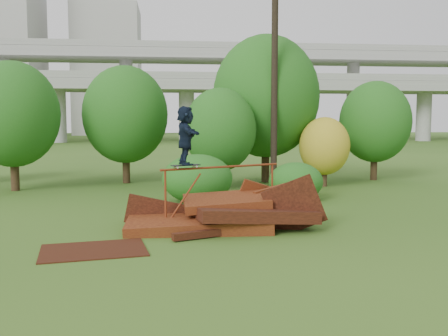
{
  "coord_description": "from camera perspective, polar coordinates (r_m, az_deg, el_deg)",
  "views": [
    {
      "loc": [
        -2.36,
        -12.47,
        2.96
      ],
      "look_at": [
        -0.8,
        2.0,
        1.6
      ],
      "focal_mm": 40.0,
      "sensor_mm": 36.0,
      "label": 1
    }
  ],
  "objects": [
    {
      "name": "utility_pole",
      "position": [
        21.88,
        5.78,
        9.47
      ],
      "size": [
        1.4,
        0.28,
        8.95
      ],
      "color": "black",
      "rests_on": "ground"
    },
    {
      "name": "flat_plate",
      "position": [
        11.98,
        -14.69,
        -9.07
      ],
      "size": [
        2.62,
        2.07,
        0.03
      ],
      "primitive_type": "cube",
      "rotation": [
        0.0,
        0.0,
        0.18
      ],
      "color": "#38170C",
      "rests_on": "ground"
    },
    {
      "name": "tree_4",
      "position": [
        23.11,
        11.41,
        2.45
      ],
      "size": [
        2.29,
        2.29,
        3.16
      ],
      "color": "black",
      "rests_on": "ground"
    },
    {
      "name": "freeway_overpass",
      "position": [
        75.78,
        -4.41,
        10.9
      ],
      "size": [
        160.0,
        15.0,
        13.7
      ],
      "color": "gray",
      "rests_on": "ground"
    },
    {
      "name": "tree_1",
      "position": [
        24.33,
        -11.22,
        6.0
      ],
      "size": [
        4.03,
        4.03,
        5.61
      ],
      "color": "black",
      "rests_on": "ground"
    },
    {
      "name": "building_right",
      "position": [
        115.8,
        -13.11,
        10.67
      ],
      "size": [
        14.0,
        14.0,
        28.0
      ],
      "primitive_type": "cube",
      "color": "#9E9E99",
      "rests_on": "ground"
    },
    {
      "name": "skateboard",
      "position": [
        13.93,
        -4.4,
        0.31
      ],
      "size": [
        0.84,
        0.55,
        0.09
      ],
      "rotation": [
        0.0,
        0.0,
        0.43
      ],
      "color": "black",
      "rests_on": "grind_rail"
    },
    {
      "name": "grind_rail",
      "position": [
        14.55,
        -0.21,
        -1.24
      ],
      "size": [
        3.59,
        1.71,
        1.67
      ],
      "color": "maroon",
      "rests_on": "ground"
    },
    {
      "name": "shrub_left",
      "position": [
        18.16,
        -3.05,
        -1.21
      ],
      "size": [
        2.57,
        2.37,
        1.78
      ],
      "primitive_type": "ellipsoid",
      "color": "#1B5416",
      "rests_on": "ground"
    },
    {
      "name": "ground",
      "position": [
        13.03,
        4.49,
        -7.81
      ],
      "size": [
        240.0,
        240.0,
        0.0
      ],
      "primitive_type": "plane",
      "color": "#2D5116",
      "rests_on": "ground"
    },
    {
      "name": "shrub_right",
      "position": [
        18.82,
        8.2,
        -1.54
      ],
      "size": [
        2.04,
        1.87,
        1.44
      ],
      "primitive_type": "ellipsoid",
      "color": "#1B5416",
      "rests_on": "ground"
    },
    {
      "name": "tree_3",
      "position": [
        24.39,
        4.82,
        8.14
      ],
      "size": [
        5.13,
        5.13,
        7.12
      ],
      "color": "black",
      "rests_on": "ground"
    },
    {
      "name": "skater",
      "position": [
        13.89,
        -4.42,
        3.73
      ],
      "size": [
        0.73,
        1.57,
        1.63
      ],
      "primitive_type": "imported",
      "rotation": [
        0.0,
        0.0,
        1.74
      ],
      "color": "black",
      "rests_on": "skateboard"
    },
    {
      "name": "tree_0",
      "position": [
        23.04,
        -23.01,
        5.67
      ],
      "size": [
        3.91,
        3.91,
        5.52
      ],
      "color": "black",
      "rests_on": "ground"
    },
    {
      "name": "tree_2",
      "position": [
        21.55,
        -0.45,
        4.39
      ],
      "size": [
        3.13,
        3.13,
        4.41
      ],
      "color": "black",
      "rests_on": "ground"
    },
    {
      "name": "tree_5",
      "position": [
        26.28,
        16.88,
        5.07
      ],
      "size": [
        3.55,
        3.55,
        4.99
      ],
      "color": "black",
      "rests_on": "ground"
    },
    {
      "name": "scrap_pile",
      "position": [
        13.97,
        -0.37,
        -5.47
      ],
      "size": [
        5.61,
        2.97,
        1.79
      ],
      "color": "#3F130B",
      "rests_on": "ground"
    }
  ]
}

